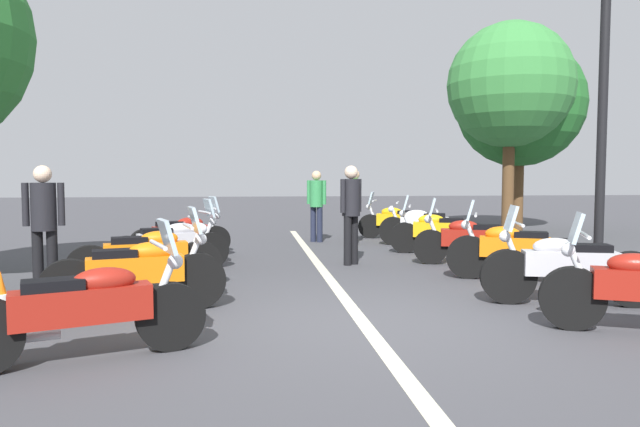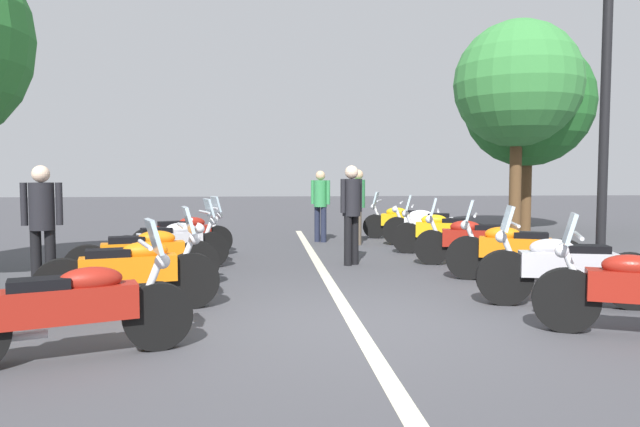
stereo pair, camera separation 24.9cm
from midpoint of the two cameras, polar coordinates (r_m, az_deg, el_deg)
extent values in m
plane|color=#424247|center=(6.16, 3.33, -11.12)|extent=(80.00, 80.00, 0.00)
cube|color=beige|center=(9.03, -0.03, -6.34)|extent=(15.17, 0.16, 0.01)
cylinder|color=black|center=(5.43, -16.10, -9.95)|extent=(0.34, 0.63, 0.62)
cube|color=maroon|center=(5.30, -24.07, -8.45)|extent=(0.65, 1.15, 0.30)
ellipsoid|color=maroon|center=(5.28, -22.17, -6.25)|extent=(0.42, 0.58, 0.22)
cube|color=black|center=(5.26, -26.53, -6.61)|extent=(0.41, 0.54, 0.12)
cylinder|color=silver|center=(5.35, -16.80, -6.86)|extent=(0.17, 0.30, 0.58)
cylinder|color=silver|center=(5.29, -17.30, -3.05)|extent=(0.60, 0.25, 0.04)
sphere|color=silver|center=(5.34, -15.67, -4.69)|extent=(0.14, 0.14, 0.14)
cylinder|color=silver|center=(5.54, -28.76, -10.98)|extent=(0.26, 0.54, 0.08)
cube|color=silver|center=(5.30, -16.46, -2.26)|extent=(0.38, 0.24, 0.32)
cylinder|color=black|center=(6.99, -13.25, -6.62)|extent=(0.31, 0.69, 0.67)
cylinder|color=black|center=(6.93, -24.89, -6.96)|extent=(0.31, 0.69, 0.67)
cube|color=orange|center=(6.89, -19.08, -5.35)|extent=(0.54, 1.10, 0.30)
ellipsoid|color=orange|center=(6.88, -17.61, -3.66)|extent=(0.38, 0.57, 0.22)
cube|color=black|center=(6.86, -20.95, -3.92)|extent=(0.37, 0.53, 0.12)
cylinder|color=silver|center=(6.94, -13.78, -4.20)|extent=(0.14, 0.30, 0.58)
cylinder|color=silver|center=(6.89, -14.16, -1.25)|extent=(0.61, 0.20, 0.04)
sphere|color=silver|center=(6.93, -12.91, -2.53)|extent=(0.14, 0.14, 0.14)
cylinder|color=silver|center=(7.11, -22.51, -7.45)|extent=(0.22, 0.55, 0.08)
cube|color=silver|center=(6.90, -13.51, -0.65)|extent=(0.38, 0.21, 0.32)
cylinder|color=black|center=(8.45, -12.87, -4.91)|extent=(0.29, 0.67, 0.65)
cylinder|color=black|center=(8.37, -22.97, -5.19)|extent=(0.29, 0.67, 0.65)
cube|color=orange|center=(8.35, -17.92, -3.85)|extent=(0.54, 1.16, 0.30)
ellipsoid|color=orange|center=(8.34, -16.71, -2.45)|extent=(0.38, 0.57, 0.22)
cube|color=black|center=(8.32, -19.46, -2.66)|extent=(0.37, 0.53, 0.12)
cylinder|color=silver|center=(8.40, -13.31, -2.90)|extent=(0.14, 0.30, 0.58)
cylinder|color=silver|center=(8.36, -13.61, -0.46)|extent=(0.61, 0.19, 0.04)
sphere|color=silver|center=(8.39, -12.58, -1.52)|extent=(0.14, 0.14, 0.14)
cylinder|color=silver|center=(8.56, -20.93, -5.61)|extent=(0.21, 0.55, 0.08)
cylinder|color=black|center=(10.02, -11.65, -3.63)|extent=(0.35, 0.63, 0.62)
cylinder|color=black|center=(9.73, -19.53, -3.98)|extent=(0.35, 0.63, 0.62)
cube|color=silver|center=(9.83, -15.55, -2.77)|extent=(0.64, 1.08, 0.30)
ellipsoid|color=silver|center=(9.85, -14.55, -1.57)|extent=(0.43, 0.58, 0.22)
cube|color=black|center=(9.76, -16.83, -1.77)|extent=(0.41, 0.54, 0.12)
cylinder|color=silver|center=(9.97, -12.01, -1.94)|extent=(0.17, 0.30, 0.58)
cylinder|color=silver|center=(9.93, -12.26, 0.12)|extent=(0.59, 0.26, 0.04)
sphere|color=silver|center=(9.98, -11.42, -0.77)|extent=(0.14, 0.14, 0.14)
cylinder|color=silver|center=(9.96, -18.09, -4.32)|extent=(0.27, 0.54, 0.08)
cube|color=silver|center=(9.94, -11.82, 0.54)|extent=(0.38, 0.24, 0.32)
cylinder|color=black|center=(11.57, -11.10, -2.70)|extent=(0.37, 0.61, 0.60)
cylinder|color=black|center=(11.19, -17.83, -3.03)|extent=(0.37, 0.61, 0.60)
cube|color=maroon|center=(11.34, -14.42, -1.96)|extent=(0.68, 1.08, 0.30)
ellipsoid|color=maroon|center=(11.38, -13.57, -0.92)|extent=(0.45, 0.58, 0.22)
cube|color=black|center=(11.27, -15.51, -1.10)|extent=(0.43, 0.54, 0.12)
cylinder|color=silver|center=(11.52, -11.40, -1.23)|extent=(0.18, 0.29, 0.58)
cylinder|color=silver|center=(11.48, -11.61, 0.55)|extent=(0.58, 0.28, 0.04)
sphere|color=silver|center=(11.54, -10.89, -0.22)|extent=(0.14, 0.14, 0.14)
cylinder|color=silver|center=(11.44, -16.66, -3.32)|extent=(0.29, 0.54, 0.08)
cube|color=silver|center=(11.51, -11.24, 0.91)|extent=(0.38, 0.26, 0.32)
cylinder|color=black|center=(6.39, 23.05, -7.87)|extent=(0.39, 0.65, 0.65)
ellipsoid|color=maroon|center=(6.41, 28.24, -4.54)|extent=(0.45, 0.58, 0.22)
cylinder|color=silver|center=(6.35, 23.65, -5.22)|extent=(0.18, 0.29, 0.58)
cylinder|color=silver|center=(6.31, 24.10, -1.99)|extent=(0.58, 0.29, 0.04)
sphere|color=silver|center=(6.31, 22.71, -3.41)|extent=(0.14, 0.14, 0.14)
cube|color=silver|center=(6.29, 23.39, -1.34)|extent=(0.38, 0.26, 0.32)
cylinder|color=black|center=(7.41, 17.52, -6.08)|extent=(0.31, 0.69, 0.68)
cylinder|color=black|center=(7.79, 28.15, -5.87)|extent=(0.31, 0.69, 0.68)
cube|color=silver|center=(7.54, 23.00, -4.65)|extent=(0.55, 1.14, 0.30)
ellipsoid|color=silver|center=(7.47, 21.71, -3.15)|extent=(0.38, 0.57, 0.22)
cube|color=black|center=(7.58, 24.64, -3.28)|extent=(0.37, 0.53, 0.12)
cylinder|color=silver|center=(7.38, 18.02, -3.78)|extent=(0.14, 0.30, 0.58)
cylinder|color=silver|center=(7.35, 18.39, -0.99)|extent=(0.61, 0.20, 0.04)
sphere|color=silver|center=(7.34, 17.21, -2.23)|extent=(0.14, 0.14, 0.14)
cylinder|color=silver|center=(7.54, 26.52, -6.91)|extent=(0.22, 0.55, 0.08)
cube|color=silver|center=(7.33, 17.78, -0.44)|extent=(0.38, 0.21, 0.32)
cylinder|color=black|center=(9.07, 13.96, -4.28)|extent=(0.39, 0.67, 0.67)
cylinder|color=black|center=(9.13, 22.56, -4.41)|extent=(0.39, 0.67, 0.67)
cube|color=orange|center=(9.05, 18.30, -3.23)|extent=(0.66, 1.06, 0.30)
ellipsoid|color=orange|center=(9.02, 17.18, -1.95)|extent=(0.44, 0.58, 0.22)
cube|color=black|center=(9.04, 19.71, -2.11)|extent=(0.43, 0.54, 0.12)
cylinder|color=silver|center=(9.03, 14.37, -2.40)|extent=(0.18, 0.29, 0.58)
cylinder|color=silver|center=(9.00, 14.66, -0.13)|extent=(0.59, 0.28, 0.04)
sphere|color=silver|center=(9.02, 13.70, -1.13)|extent=(0.14, 0.14, 0.14)
cylinder|color=silver|center=(8.94, 20.93, -5.19)|extent=(0.29, 0.54, 0.08)
cube|color=silver|center=(9.00, 14.16, 0.33)|extent=(0.38, 0.25, 0.32)
cylinder|color=black|center=(10.44, 10.41, -3.32)|extent=(0.31, 0.64, 0.62)
cylinder|color=black|center=(10.57, 18.63, -3.37)|extent=(0.31, 0.64, 0.62)
cube|color=maroon|center=(10.45, 14.56, -2.38)|extent=(0.60, 1.18, 0.30)
ellipsoid|color=maroon|center=(10.42, 13.59, -1.28)|extent=(0.40, 0.57, 0.22)
cube|color=black|center=(10.46, 15.78, -1.41)|extent=(0.39, 0.53, 0.12)
cylinder|color=silver|center=(10.41, 10.76, -1.69)|extent=(0.15, 0.30, 0.58)
cylinder|color=silver|center=(10.38, 11.00, 0.29)|extent=(0.61, 0.22, 0.04)
sphere|color=silver|center=(10.39, 10.17, -0.58)|extent=(0.14, 0.14, 0.14)
cylinder|color=silver|center=(10.36, 17.12, -4.00)|extent=(0.23, 0.55, 0.08)
cube|color=silver|center=(10.37, 10.57, 0.68)|extent=(0.38, 0.22, 0.32)
cylinder|color=black|center=(11.89, 7.94, -2.42)|extent=(0.32, 0.65, 0.63)
cylinder|color=black|center=(11.92, 14.83, -2.50)|extent=(0.32, 0.65, 0.63)
cube|color=#EAB214|center=(11.86, 11.40, -1.60)|extent=(0.59, 1.12, 0.30)
ellipsoid|color=#EAB214|center=(11.84, 10.54, -0.63)|extent=(0.40, 0.57, 0.22)
cube|color=black|center=(11.86, 12.47, -0.74)|extent=(0.39, 0.54, 0.12)
cylinder|color=silver|center=(11.86, 8.24, -0.98)|extent=(0.15, 0.30, 0.58)
cylinder|color=silver|center=(11.83, 8.45, 0.75)|extent=(0.60, 0.22, 0.04)
sphere|color=silver|center=(11.85, 7.72, -0.01)|extent=(0.14, 0.14, 0.14)
cylinder|color=silver|center=(11.73, 13.50, -3.04)|extent=(0.24, 0.55, 0.08)
cube|color=silver|center=(11.83, 8.06, 1.09)|extent=(0.38, 0.22, 0.32)
cylinder|color=black|center=(13.26, 6.83, -1.74)|extent=(0.33, 0.66, 0.65)
cylinder|color=black|center=(13.23, 13.06, -1.82)|extent=(0.33, 0.66, 0.65)
cube|color=white|center=(13.21, 9.95, -1.00)|extent=(0.60, 1.13, 0.30)
ellipsoid|color=white|center=(13.20, 9.18, -0.13)|extent=(0.41, 0.57, 0.22)
cube|color=black|center=(13.19, 10.92, -0.24)|extent=(0.39, 0.54, 0.12)
cylinder|color=silver|center=(13.23, 7.10, -0.45)|extent=(0.16, 0.30, 0.58)
cylinder|color=silver|center=(13.21, 7.29, 1.11)|extent=(0.60, 0.23, 0.04)
sphere|color=silver|center=(13.22, 6.63, 0.42)|extent=(0.14, 0.14, 0.14)
cylinder|color=silver|center=(13.06, 11.82, -2.31)|extent=(0.25, 0.55, 0.08)
cylinder|color=black|center=(14.64, 4.61, -1.28)|extent=(0.35, 0.63, 0.62)
cylinder|color=black|center=(14.49, 10.26, -1.38)|extent=(0.35, 0.63, 0.62)
cube|color=#EAB214|center=(14.53, 7.43, -0.63)|extent=(0.65, 1.13, 0.30)
ellipsoid|color=#EAB214|center=(14.54, 6.73, 0.17)|extent=(0.43, 0.58, 0.22)
cube|color=black|center=(14.50, 8.30, 0.07)|extent=(0.41, 0.54, 0.12)
cylinder|color=silver|center=(14.61, 4.85, -0.11)|extent=(0.17, 0.30, 0.58)
cylinder|color=silver|center=(14.58, 5.01, 1.29)|extent=(0.59, 0.25, 0.04)
sphere|color=silver|center=(14.61, 4.43, 0.67)|extent=(0.14, 0.14, 0.14)
cylinder|color=silver|center=(14.34, 9.06, -1.79)|extent=(0.27, 0.54, 0.08)
cube|color=silver|center=(14.59, 4.70, 1.57)|extent=(0.38, 0.24, 0.32)
cylinder|color=black|center=(9.59, 25.84, 6.98)|extent=(0.14, 0.14, 4.37)
cube|color=orange|center=(6.86, -30.28, -9.97)|extent=(0.36, 0.36, 0.03)
cone|color=orange|center=(6.80, -30.36, -7.51)|extent=(0.26, 0.26, 0.60)
cylinder|color=white|center=(6.79, -30.37, -7.30)|extent=(0.19, 0.19, 0.07)
cylinder|color=brown|center=(13.16, 2.99, -1.30)|extent=(0.14, 0.14, 0.86)
cylinder|color=brown|center=(13.34, 2.89, -1.23)|extent=(0.14, 0.14, 0.86)
cylinder|color=#338C4C|center=(13.20, 2.95, 2.00)|extent=(0.32, 0.32, 0.65)
cylinder|color=#338C4C|center=(12.99, 3.08, 2.12)|extent=(0.09, 0.09, 0.58)
cylinder|color=#338C4C|center=(13.42, 2.82, 2.17)|extent=(0.09, 0.09, 0.58)
sphere|color=#D8AD84|center=(13.20, 2.96, 3.91)|extent=(0.23, 0.23, 0.23)
cylinder|color=#1E2338|center=(13.69, -0.55, -1.12)|extent=(0.14, 0.14, 0.85)
cylinder|color=#1E2338|center=(13.78, -1.19, -1.09)|extent=(0.14, 0.14, 0.85)
cylinder|color=#338C4C|center=(13.69, -0.87, 2.01)|extent=(0.32, 0.32, 0.64)
cylinder|color=#338C4C|center=(13.58, -0.08, 2.13)|extent=(0.09, 0.09, 0.58)
cylinder|color=#338C4C|center=(13.81, -1.65, 2.16)|extent=(0.09, 0.09, 0.58)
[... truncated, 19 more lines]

